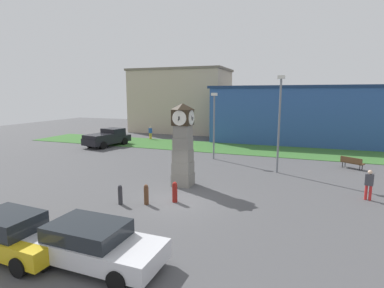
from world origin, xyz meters
name	(u,v)px	position (x,y,z in m)	size (l,w,h in m)	color
ground_plane	(177,200)	(0.00, 0.00, 0.00)	(88.42, 88.42, 0.00)	#4C4C4F
clock_tower	(183,146)	(-0.72, 2.63, 2.48)	(1.42, 1.39, 5.04)	slate
bollard_near_tower	(120,195)	(-2.52, -1.52, 0.52)	(0.22, 0.22, 1.02)	#333338
bollard_mid_row	(146,194)	(-1.26, -1.07, 0.54)	(0.24, 0.24, 1.06)	brown
bollard_far_row	(175,192)	(-0.03, -0.25, 0.55)	(0.27, 0.27, 1.09)	maroon
car_near_tower	(13,235)	(-3.22, -7.00, 0.76)	(3.98, 2.01, 1.50)	gold
car_by_building	(94,244)	(-0.20, -6.49, 0.73)	(4.55, 2.07, 1.40)	silver
pickup_truck	(107,138)	(-13.69, 12.91, 0.93)	(3.12, 5.46, 1.85)	black
bench	(352,162)	(9.71, 10.85, 0.52)	(1.63, 1.32, 0.90)	brown
pedestrian_near_bench	(150,132)	(-11.62, 18.85, 0.91)	(0.43, 0.29, 1.60)	gold
pedestrian_by_cars	(369,183)	(9.51, 3.59, 0.94)	(0.45, 0.33, 1.64)	red
street_lamp_near_road	(279,118)	(4.49, 7.75, 3.93)	(0.50, 0.24, 6.85)	slate
street_lamp_far_side	(214,121)	(-1.07, 10.62, 3.33)	(0.50, 0.24, 5.68)	slate
warehouse_blue_far	(181,101)	(-11.21, 27.82, 4.59)	(14.09, 8.23, 9.17)	#B7A88E
storefront_low_left	(297,115)	(5.39, 22.19, 3.26)	(19.59, 6.49, 6.50)	#2D5193
grass_verge_far	(256,150)	(1.74, 16.21, 0.02)	(53.05, 6.30, 0.04)	#386B2D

